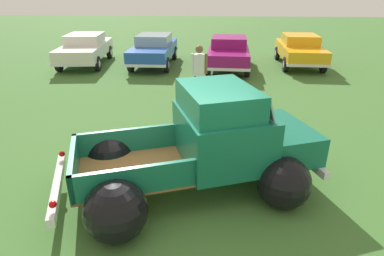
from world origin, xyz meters
The scene contains 8 objects.
ground_plane centered at (0.00, 0.00, 0.00)m, with size 80.00×80.00×0.00m, color #3D6B2D.
vintage_pickup_truck centered at (0.37, 0.13, 0.76)m, with size 5.00×3.86×1.96m.
show_car_0 centered at (-5.79, 10.37, 0.78)m, with size 2.37×4.69×1.43m.
show_car_1 centered at (-2.44, 10.42, 0.78)m, with size 1.84×4.49×1.43m.
show_car_2 centered at (1.11, 9.86, 0.78)m, with size 2.04×4.35×1.43m.
show_car_3 centered at (4.54, 10.79, 0.78)m, with size 1.99×4.33×1.43m.
spectator_0 centered at (-0.02, 4.99, 1.06)m, with size 0.54×0.39×1.84m.
lane_cone_0 centered at (0.25, 2.96, 0.31)m, with size 0.36×0.36×0.63m.
Camera 1 is at (0.41, -5.08, 3.46)m, focal length 30.05 mm.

